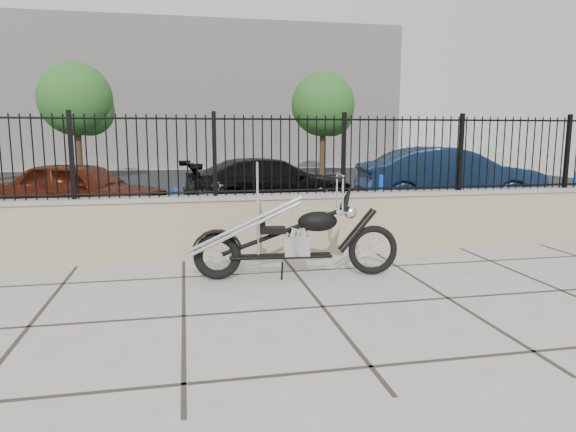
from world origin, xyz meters
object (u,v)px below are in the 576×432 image
Objects in this scene: car_red at (81,190)px; car_black at (272,183)px; chopper_motorcycle at (293,220)px; car_blue at (449,177)px.

car_black is at bearing -53.96° from car_red.
car_blue is (5.37, 5.76, -0.00)m from chopper_motorcycle.
car_red is (-3.60, 5.43, -0.12)m from chopper_motorcycle.
car_black is at bearing 90.48° from car_blue.
chopper_motorcycle is 0.55× the size of car_blue.
car_blue reaches higher than car_red.
car_blue is at bearing -63.50° from car_red.
chopper_motorcycle is at bearing 163.10° from car_black.
car_black is (4.39, 0.91, -0.01)m from car_red.
car_black is at bearing 87.97° from chopper_motorcycle.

